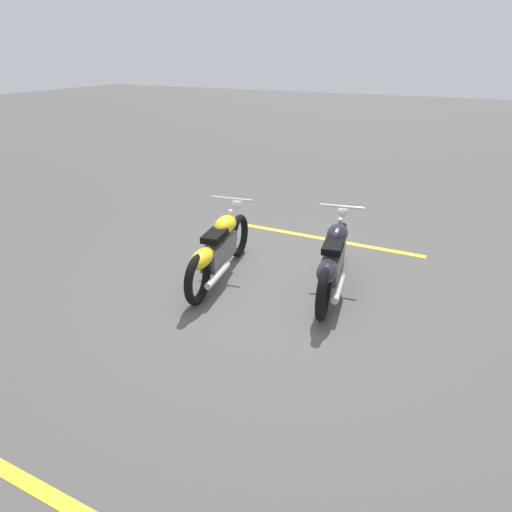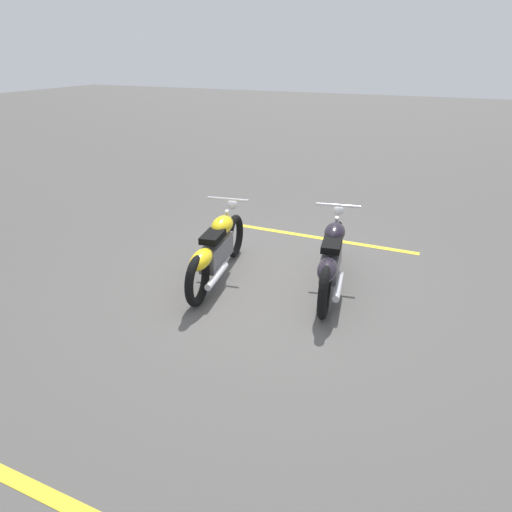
% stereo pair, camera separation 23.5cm
% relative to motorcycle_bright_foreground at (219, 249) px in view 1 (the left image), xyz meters
% --- Properties ---
extents(ground_plane, '(60.00, 60.00, 0.00)m').
position_rel_motorcycle_bright_foreground_xyz_m(ground_plane, '(-0.13, 0.76, -0.46)').
color(ground_plane, '#514F4C').
extents(motorcycle_bright_foreground, '(2.22, 0.69, 1.04)m').
position_rel_motorcycle_bright_foreground_xyz_m(motorcycle_bright_foreground, '(0.00, 0.00, 0.00)').
color(motorcycle_bright_foreground, black).
rests_on(motorcycle_bright_foreground, ground).
extents(motorcycle_dark_foreground, '(2.22, 0.70, 1.04)m').
position_rel_motorcycle_bright_foreground_xyz_m(motorcycle_dark_foreground, '(-0.36, 1.54, 0.00)').
color(motorcycle_dark_foreground, black).
rests_on(motorcycle_dark_foreground, ground).
extents(parking_stripe_near, '(0.13, 3.20, 0.01)m').
position_rel_motorcycle_bright_foreground_xyz_m(parking_stripe_near, '(-2.08, 0.97, -0.46)').
color(parking_stripe_near, yellow).
rests_on(parking_stripe_near, ground).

